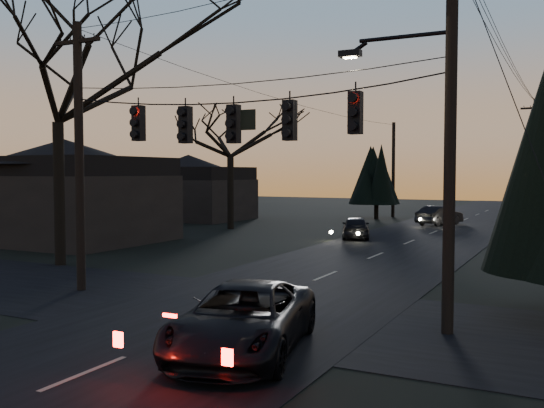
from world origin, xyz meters
The scene contains 15 objects.
main_road centered at (0.00, 20.00, 0.01)m, with size 8.00×120.00×0.02m, color black.
cross_road centered at (0.00, 10.00, 0.01)m, with size 60.00×7.00×0.02m, color black.
utility_pole_right centered at (5.50, 10.00, 0.00)m, with size 5.00×0.30×10.00m, color black, non-canonical shape.
utility_pole_left centered at (-6.00, 10.00, 0.00)m, with size 1.80×0.30×8.50m, color black, non-canonical shape.
utility_pole_far_r centered at (5.50, 38.00, 0.00)m, with size 1.80×0.30×8.50m, color black, non-canonical shape.
utility_pole_far_l centered at (-6.00, 46.00, 0.00)m, with size 0.30×0.30×8.00m, color black, non-canonical shape.
span_signal_assembly centered at (-0.24, 10.00, 5.19)m, with size 11.50×0.44×1.66m.
bare_tree_left centered at (-10.66, 13.56, 8.13)m, with size 10.61×10.61×11.63m.
bare_tree_dist centered at (-12.61, 30.28, 6.75)m, with size 6.54×6.54×9.66m.
evergreen_dist centered at (-6.68, 43.50, 3.51)m, with size 3.65×3.65×5.84m.
house_left_near centered at (-17.00, 20.00, 2.80)m, with size 10.00×8.00×5.60m.
house_left_far centered at (-20.00, 36.00, 2.60)m, with size 9.00×7.00×5.20m.
suv_near centered at (2.00, 6.50, 0.71)m, with size 2.35×5.09×1.42m, color black.
sedan_oncoming_a centered at (-3.20, 28.46, 0.64)m, with size 1.50×3.74×1.27m, color black.
sedan_oncoming_b centered at (-0.80, 39.71, 0.68)m, with size 1.43×4.10×1.35m, color black.
Camera 1 is at (8.22, -4.35, 3.79)m, focal length 40.00 mm.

